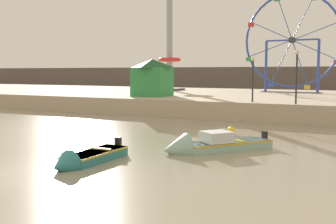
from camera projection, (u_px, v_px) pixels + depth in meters
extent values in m
cube|color=#B7A88E|center=(248.00, 101.00, 42.53)|extent=(110.00, 24.52, 1.39)
cube|color=#564C47|center=(299.00, 81.00, 65.78)|extent=(140.00, 3.00, 4.40)
cube|color=teal|center=(95.00, 156.00, 17.11)|extent=(1.23, 3.28, 0.39)
cube|color=gold|center=(95.00, 152.00, 17.09)|extent=(1.25, 3.25, 0.08)
cone|color=teal|center=(62.00, 166.00, 15.28)|extent=(1.09, 0.93, 1.06)
cube|color=black|center=(118.00, 142.00, 18.62)|extent=(0.25, 0.21, 0.44)
cube|color=gold|center=(101.00, 149.00, 17.45)|extent=(0.95, 0.19, 0.06)
cube|color=#93BCAD|center=(226.00, 145.00, 19.68)|extent=(3.72, 4.29, 0.38)
cube|color=gold|center=(226.00, 142.00, 19.66)|extent=(3.71, 4.27, 0.08)
cone|color=#93BCAD|center=(175.00, 150.00, 18.53)|extent=(1.82, 1.77, 1.40)
cube|color=black|center=(265.00, 136.00, 20.60)|extent=(0.31, 0.30, 0.44)
cube|color=silver|center=(217.00, 137.00, 19.41)|extent=(1.71, 1.73, 0.49)
cube|color=gold|center=(236.00, 140.00, 19.88)|extent=(1.10, 0.88, 0.06)
torus|color=#334CA8|center=(292.00, 40.00, 44.57)|extent=(10.19, 0.24, 10.19)
cylinder|color=#38383D|center=(292.00, 40.00, 44.57)|extent=(0.70, 0.50, 0.70)
cylinder|color=#334CA8|center=(271.00, 31.00, 45.53)|extent=(4.54, 0.08, 2.19)
cube|color=red|center=(251.00, 25.00, 46.50)|extent=(0.56, 0.48, 0.44)
cylinder|color=#334CA8|center=(270.00, 49.00, 45.75)|extent=(4.71, 0.08, 1.76)
cube|color=#33934C|center=(249.00, 59.00, 46.95)|extent=(0.56, 0.48, 0.44)
cylinder|color=#334CA8|center=(282.00, 62.00, 45.28)|extent=(2.19, 0.08, 4.54)
cube|color=#3356B7|center=(271.00, 85.00, 46.02)|extent=(0.56, 0.48, 0.44)
cylinder|color=#334CA8|center=(300.00, 62.00, 44.40)|extent=(1.76, 0.08, 4.71)
cube|color=yellow|center=(307.00, 87.00, 44.26)|extent=(0.56, 0.48, 0.44)
cylinder|color=#334CA8|center=(314.00, 50.00, 43.62)|extent=(4.54, 0.08, 2.19)
cylinder|color=#334CA8|center=(315.00, 31.00, 43.40)|extent=(4.71, 0.08, 1.76)
cylinder|color=#334CA8|center=(303.00, 18.00, 43.87)|extent=(2.19, 0.08, 4.54)
cylinder|color=#334CA8|center=(285.00, 18.00, 44.75)|extent=(1.76, 0.08, 4.71)
cylinder|color=#334CA8|center=(266.00, 67.00, 46.12)|extent=(0.28, 0.28, 5.58)
cylinder|color=#334CA8|center=(318.00, 66.00, 43.56)|extent=(0.28, 0.28, 5.58)
cylinder|color=#334CA8|center=(292.00, 40.00, 44.57)|extent=(5.47, 0.18, 0.18)
cube|color=#4C4C51|center=(291.00, 92.00, 45.10)|extent=(6.27, 1.20, 0.08)
cylinder|color=#999EA3|center=(170.00, 38.00, 49.98)|extent=(0.70, 0.70, 12.39)
torus|color=red|center=(170.00, 60.00, 50.22)|extent=(2.64, 2.64, 0.44)
cube|color=#4C4C51|center=(170.00, 89.00, 50.56)|extent=(2.80, 2.80, 0.24)
cube|color=#33934C|center=(152.00, 82.00, 38.42)|extent=(3.25, 3.45, 2.60)
pyramid|color=#1C512A|center=(152.00, 63.00, 38.26)|extent=(3.57, 3.80, 0.80)
cylinder|color=#2D2D33|center=(296.00, 79.00, 28.75)|extent=(0.12, 0.12, 3.42)
sphere|color=#F2EACC|center=(297.00, 52.00, 28.57)|extent=(0.32, 0.32, 0.32)
cylinder|color=#2D2D33|center=(253.00, 82.00, 30.78)|extent=(0.12, 0.12, 3.02)
sphere|color=#F2EACC|center=(253.00, 59.00, 30.62)|extent=(0.32, 0.32, 0.32)
sphere|color=yellow|center=(231.00, 130.00, 24.39)|extent=(0.44, 0.44, 0.44)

